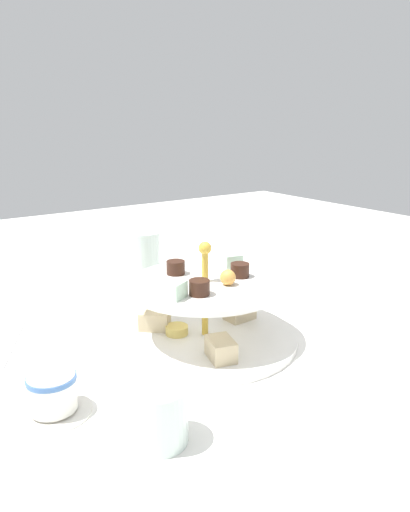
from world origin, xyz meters
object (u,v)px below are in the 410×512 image
tiered_serving_stand (205,314)px  teacup_with_saucer (53,395)px  butter_knife_left (326,296)px  water_glass_tall_right (144,262)px  butter_knife_right (12,342)px  water_glass_short_left (159,414)px

tiered_serving_stand → teacup_with_saucer: (0.26, 0.06, -0.02)m
teacup_with_saucer → butter_knife_left: 0.58m
teacup_with_saucer → butter_knife_left: (-0.57, -0.08, -0.02)m
water_glass_tall_right → teacup_with_saucer: (0.29, 0.31, -0.04)m
water_glass_tall_right → butter_knife_left: water_glass_tall_right is taller
water_glass_tall_right → butter_knife_right: bearing=17.0°
teacup_with_saucer → butter_knife_right: size_ratio=0.53×
butter_knife_right → water_glass_short_left: bearing=36.6°
tiered_serving_stand → water_glass_short_left: 0.26m
water_glass_short_left → teacup_with_saucer: water_glass_short_left is taller
water_glass_short_left → teacup_with_saucer: size_ratio=0.74×
butter_knife_right → butter_knife_left: bearing=100.2°
water_glass_short_left → butter_knife_left: (-0.49, -0.20, -0.03)m
water_glass_tall_right → teacup_with_saucer: bearing=47.1°
butter_knife_right → tiered_serving_stand: bearing=81.8°
teacup_with_saucer → butter_knife_right: teacup_with_saucer is taller
water_glass_tall_right → butter_knife_right: 0.30m
water_glass_tall_right → teacup_with_saucer: 0.43m
butter_knife_left → water_glass_tall_right: bearing=38.3°
water_glass_short_left → tiered_serving_stand: bearing=-136.4°
water_glass_tall_right → water_glass_short_left: (0.21, 0.43, -0.03)m
water_glass_short_left → butter_knife_left: 0.53m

